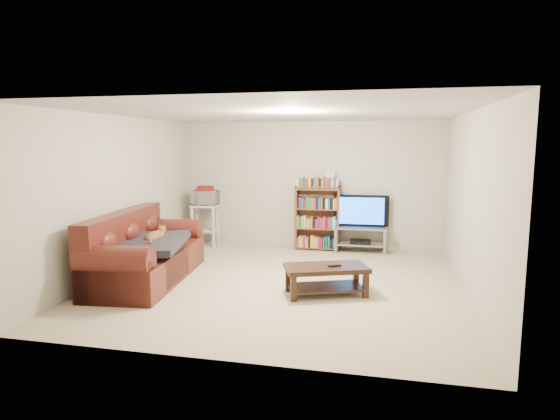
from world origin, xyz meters
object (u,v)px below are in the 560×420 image
(bookshelf, at_px, (317,217))
(coffee_table, at_px, (326,275))
(sofa, at_px, (142,257))
(tv_stand, at_px, (360,235))

(bookshelf, bearing_deg, coffee_table, -79.84)
(sofa, bearing_deg, coffee_table, -8.05)
(tv_stand, bearing_deg, bookshelf, 176.82)
(coffee_table, relative_size, tv_stand, 1.26)
(tv_stand, relative_size, bookshelf, 0.79)
(sofa, relative_size, tv_stand, 2.57)
(tv_stand, bearing_deg, sofa, -141.79)
(coffee_table, distance_m, bookshelf, 2.70)
(coffee_table, xyz_separation_m, tv_stand, (0.32, 2.61, 0.05))
(sofa, height_order, tv_stand, sofa)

